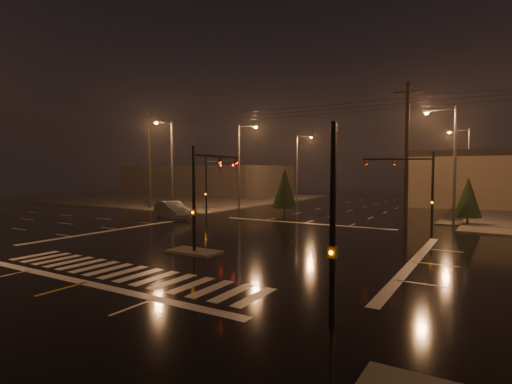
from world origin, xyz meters
TOP-DOWN VIEW (x-y plane):
  - ground at (0.00, 0.00)m, footprint 140.00×140.00m
  - sidewalk_nw at (-30.00, 30.00)m, footprint 36.00×36.00m
  - median_island at (0.00, -4.00)m, footprint 3.00×1.60m
  - crosswalk at (0.00, -9.00)m, footprint 15.00×2.60m
  - stop_bar_near at (0.00, -11.00)m, footprint 16.00×0.50m
  - stop_bar_far at (0.00, 11.00)m, footprint 16.00×0.50m
  - commercial_block at (-35.00, 42.00)m, footprint 30.00×18.00m
  - signal_mast_median at (0.00, -3.07)m, footprint 0.25×4.59m
  - signal_mast_ne at (9.50, 10.14)m, footprint 4.84×1.86m
  - signal_mast_nw at (-9.50, 10.14)m, footprint 4.84×1.86m
  - signal_mast_se at (10.23, -9.75)m, footprint 1.55×3.87m
  - streetlight_1 at (-11.18, 18.00)m, footprint 2.77×0.32m
  - streetlight_2 at (-11.18, 34.00)m, footprint 2.77×0.32m
  - streetlight_3 at (11.18, 16.00)m, footprint 2.77×0.32m
  - streetlight_4 at (11.18, 36.00)m, footprint 2.77×0.32m
  - streetlight_5 at (-16.00, 11.18)m, footprint 0.32×2.77m
  - utility_pole_0 at (-22.00, 14.00)m, footprint 2.20×0.32m
  - utility_pole_1 at (8.00, 14.00)m, footprint 2.20×0.32m
  - conifer_0 at (12.49, 16.91)m, footprint 2.19×2.19m
  - conifer_3 at (-4.82, 16.72)m, footprint 2.68×2.68m
  - car_crossing at (-12.57, 7.73)m, footprint 5.39×3.67m

SIDE VIEW (x-z plane):
  - ground at x=0.00m, z-range 0.00..0.00m
  - crosswalk at x=0.00m, z-range 0.00..0.01m
  - stop_bar_near at x=0.00m, z-range 0.00..0.01m
  - stop_bar_far at x=0.00m, z-range 0.00..0.01m
  - sidewalk_nw at x=-30.00m, z-range 0.00..0.12m
  - median_island at x=0.00m, z-range 0.00..0.15m
  - car_crossing at x=-12.57m, z-range 0.00..1.68m
  - conifer_0 at x=12.49m, z-range 0.35..4.47m
  - conifer_3 at x=-4.82m, z-range 0.35..5.24m
  - commercial_block at x=-35.00m, z-range 0.00..5.60m
  - signal_mast_se at x=10.23m, z-range 0.71..6.71m
  - signal_mast_median at x=0.00m, z-range 0.75..6.75m
  - signal_mast_ne at x=9.50m, z-range 0.79..6.79m
  - signal_mast_nw at x=-9.50m, z-range 0.79..6.79m
  - streetlight_1 at x=-11.18m, z-range 0.80..10.80m
  - streetlight_2 at x=-11.18m, z-range 0.80..10.80m
  - streetlight_3 at x=11.18m, z-range 0.80..10.80m
  - streetlight_4 at x=11.18m, z-range 0.80..10.80m
  - streetlight_5 at x=-16.00m, z-range 0.80..10.80m
  - utility_pole_0 at x=-22.00m, z-range 0.13..12.13m
  - utility_pole_1 at x=8.00m, z-range 0.13..12.13m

